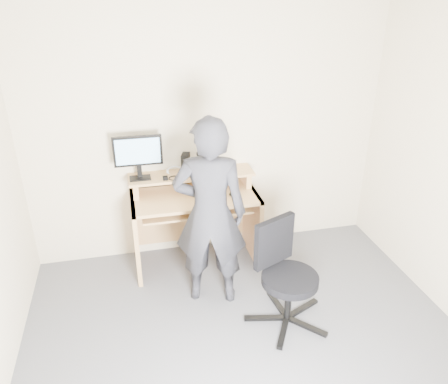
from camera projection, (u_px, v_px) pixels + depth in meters
name	position (u px, v px, depth m)	size (l,w,h in m)	color
ground	(257.00, 367.00, 3.23)	(3.50, 3.50, 0.00)	#58585D
back_wall	(208.00, 133.00, 4.22)	(3.50, 0.02, 2.50)	beige
desk	(194.00, 210.00, 4.29)	(1.20, 0.60, 0.91)	tan
monitor	(138.00, 154.00, 3.97)	(0.44, 0.12, 0.42)	black
external_drive	(186.00, 164.00, 4.15)	(0.07, 0.13, 0.20)	black
travel_mug	(201.00, 163.00, 4.20)	(0.08, 0.08, 0.17)	silver
smartphone	(218.00, 171.00, 4.24)	(0.07, 0.13, 0.01)	black
charger	(165.00, 178.00, 4.05)	(0.04, 0.04, 0.04)	black
headphones	(175.00, 171.00, 4.23)	(0.16, 0.16, 0.02)	silver
keyboard	(203.00, 207.00, 4.10)	(0.46, 0.18, 0.03)	black
mouse	(234.00, 194.00, 4.11)	(0.10, 0.06, 0.04)	black
office_chair	(284.00, 271.00, 3.51)	(0.69, 0.68, 0.87)	black
person	(210.00, 214.00, 3.61)	(0.61, 0.40, 1.68)	black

